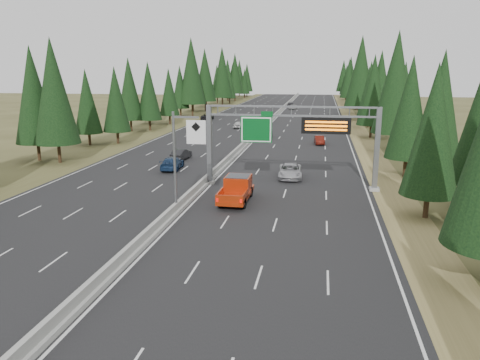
% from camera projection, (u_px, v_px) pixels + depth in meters
% --- Properties ---
extents(road, '(32.00, 260.00, 0.08)m').
position_uv_depth(road, '(263.00, 129.00, 89.79)').
color(road, black).
rests_on(road, ground).
extents(shoulder_right, '(3.60, 260.00, 0.06)m').
position_uv_depth(shoulder_right, '(358.00, 131.00, 86.82)').
color(shoulder_right, olive).
rests_on(shoulder_right, ground).
extents(shoulder_left, '(3.60, 260.00, 0.06)m').
position_uv_depth(shoulder_left, '(174.00, 127.00, 92.76)').
color(shoulder_left, '#43421F').
rests_on(shoulder_left, ground).
extents(median_barrier, '(0.70, 260.00, 0.85)m').
position_uv_depth(median_barrier, '(263.00, 127.00, 89.70)').
color(median_barrier, gray).
rests_on(median_barrier, road).
extents(sign_gantry, '(16.75, 0.98, 7.80)m').
position_uv_depth(sign_gantry, '(298.00, 134.00, 43.84)').
color(sign_gantry, slate).
rests_on(sign_gantry, road).
extents(hov_sign_pole, '(2.80, 0.50, 8.00)m').
position_uv_depth(hov_sign_pole, '(182.00, 156.00, 35.85)').
color(hov_sign_pole, slate).
rests_on(hov_sign_pole, road).
extents(tree_row_right, '(12.03, 243.20, 18.85)m').
position_uv_depth(tree_row_right, '(387.00, 82.00, 80.81)').
color(tree_row_right, black).
rests_on(tree_row_right, ground).
extents(tree_row_left, '(11.70, 242.91, 18.86)m').
position_uv_depth(tree_row_left, '(131.00, 83.00, 81.92)').
color(tree_row_left, black).
rests_on(tree_row_left, ground).
extents(silver_minivan, '(2.69, 5.30, 1.44)m').
position_uv_depth(silver_minivan, '(290.00, 171.00, 48.97)').
color(silver_minivan, '#A7A7AC').
rests_on(silver_minivan, road).
extents(red_pickup, '(2.26, 6.32, 2.06)m').
position_uv_depth(red_pickup, '(237.00, 187.00, 40.52)').
color(red_pickup, black).
rests_on(red_pickup, road).
extents(car_ahead_green, '(2.12, 4.82, 1.61)m').
position_uv_depth(car_ahead_green, '(265.00, 133.00, 77.66)').
color(car_ahead_green, '#155B37').
rests_on(car_ahead_green, road).
extents(car_ahead_dkred, '(1.73, 3.98, 1.27)m').
position_uv_depth(car_ahead_dkred, '(319.00, 140.00, 71.08)').
color(car_ahead_dkred, '#57140C').
rests_on(car_ahead_dkred, road).
extents(car_ahead_dkgrey, '(2.20, 4.80, 1.36)m').
position_uv_depth(car_ahead_dkgrey, '(334.00, 126.00, 88.12)').
color(car_ahead_dkgrey, black).
rests_on(car_ahead_dkgrey, road).
extents(car_ahead_white, '(2.41, 4.74, 1.28)m').
position_uv_depth(car_ahead_white, '(293.00, 107.00, 134.20)').
color(car_ahead_white, silver).
rests_on(car_ahead_white, road).
extents(car_ahead_far, '(2.07, 4.53, 1.51)m').
position_uv_depth(car_ahead_far, '(290.00, 105.00, 141.34)').
color(car_ahead_far, black).
rests_on(car_ahead_far, road).
extents(car_onc_near, '(1.77, 4.21, 1.35)m').
position_uv_depth(car_onc_near, '(181.00, 154.00, 58.93)').
color(car_onc_near, black).
rests_on(car_onc_near, road).
extents(car_onc_blue, '(2.38, 5.04, 1.42)m').
position_uv_depth(car_onc_blue, '(172.00, 163.00, 53.16)').
color(car_onc_blue, navy).
rests_on(car_onc_blue, road).
extents(car_onc_white, '(2.00, 4.12, 1.35)m').
position_uv_depth(car_onc_white, '(239.00, 125.00, 90.75)').
color(car_onc_white, beige).
rests_on(car_onc_white, road).
extents(car_onc_far, '(2.39, 5.01, 1.38)m').
position_uv_depth(car_onc_far, '(207.00, 117.00, 105.93)').
color(car_onc_far, black).
rests_on(car_onc_far, road).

